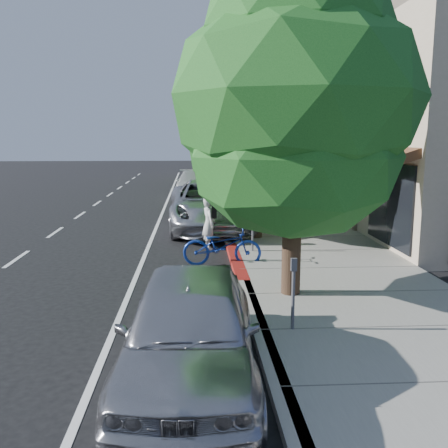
{
  "coord_description": "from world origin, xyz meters",
  "views": [
    {
      "loc": [
        -1.12,
        -12.13,
        3.45
      ],
      "look_at": [
        -0.42,
        -0.25,
        1.35
      ],
      "focal_mm": 40.0,
      "sensor_mm": 36.0,
      "label": 1
    }
  ],
  "objects": [
    {
      "name": "ground",
      "position": [
        0.0,
        0.0,
        0.0
      ],
      "size": [
        120.0,
        120.0,
        0.0
      ],
      "primitive_type": "plane",
      "color": "black",
      "rests_on": "ground"
    },
    {
      "name": "sidewalk",
      "position": [
        2.3,
        8.0,
        0.07
      ],
      "size": [
        4.6,
        56.0,
        0.15
      ],
      "primitive_type": "cube",
      "color": "gray",
      "rests_on": "ground"
    },
    {
      "name": "curb",
      "position": [
        0.0,
        8.0,
        0.07
      ],
      "size": [
        0.3,
        56.0,
        0.15
      ],
      "primitive_type": "cube",
      "color": "#9E998E",
      "rests_on": "ground"
    },
    {
      "name": "curb_red_segment",
      "position": [
        0.0,
        1.0,
        0.07
      ],
      "size": [
        0.32,
        4.0,
        0.15
      ],
      "primitive_type": "cube",
      "color": "maroon",
      "rests_on": "ground"
    },
    {
      "name": "storefront_building",
      "position": [
        9.6,
        18.0,
        3.5
      ],
      "size": [
        10.0,
        36.0,
        7.0
      ],
      "primitive_type": "cube",
      "color": "beige",
      "rests_on": "ground"
    },
    {
      "name": "street_tree_0",
      "position": [
        0.9,
        -2.0,
        4.11
      ],
      "size": [
        5.1,
        5.1,
        6.97
      ],
      "color": "black",
      "rests_on": "ground"
    },
    {
      "name": "street_tree_1",
      "position": [
        0.9,
        4.0,
        4.28
      ],
      "size": [
        5.43,
        5.43,
        7.28
      ],
      "color": "black",
      "rests_on": "ground"
    },
    {
      "name": "street_tree_2",
      "position": [
        0.9,
        10.0,
        4.13
      ],
      "size": [
        4.68,
        4.68,
        6.87
      ],
      "color": "black",
      "rests_on": "ground"
    },
    {
      "name": "street_tree_3",
      "position": [
        0.9,
        16.0,
        4.39
      ],
      "size": [
        5.64,
        5.64,
        7.5
      ],
      "color": "black",
      "rests_on": "ground"
    },
    {
      "name": "street_tree_4",
      "position": [
        0.9,
        22.0,
        5.04
      ],
      "size": [
        4.0,
        4.0,
        7.88
      ],
      "color": "black",
      "rests_on": "ground"
    },
    {
      "name": "street_tree_5",
      "position": [
        0.9,
        28.0,
        4.6
      ],
      "size": [
        5.5,
        5.5,
        7.73
      ],
      "color": "black",
      "rests_on": "ground"
    },
    {
      "name": "cyclist",
      "position": [
        -0.7,
        3.0,
        0.8
      ],
      "size": [
        0.54,
        0.67,
        1.61
      ],
      "primitive_type": "imported",
      "rotation": [
        0.0,
        0.0,
        1.86
      ],
      "color": "silver",
      "rests_on": "ground"
    },
    {
      "name": "bicycle",
      "position": [
        -0.4,
        0.93,
        0.55
      ],
      "size": [
        2.15,
        0.88,
        1.1
      ],
      "primitive_type": "imported",
      "rotation": [
        0.0,
        0.0,
        1.5
      ],
      "color": "#163399",
      "rests_on": "ground"
    },
    {
      "name": "silver_suv",
      "position": [
        -0.5,
        6.33,
        0.92
      ],
      "size": [
        3.25,
        6.71,
        1.84
      ],
      "primitive_type": "imported",
      "rotation": [
        0.0,
        0.0,
        0.03
      ],
      "color": "#BBBABF",
      "rests_on": "ground"
    },
    {
      "name": "dark_sedan",
      "position": [
        -0.68,
        9.0,
        0.75
      ],
      "size": [
        2.19,
        4.71,
        1.5
      ],
      "primitive_type": "imported",
      "rotation": [
        0.0,
        0.0,
        -0.14
      ],
      "color": "black",
      "rests_on": "ground"
    },
    {
      "name": "white_pickup",
      "position": [
        -1.13,
        16.29,
        0.74
      ],
      "size": [
        2.12,
        5.15,
        1.49
      ],
      "primitive_type": "imported",
      "rotation": [
        0.0,
        0.0,
        0.01
      ],
      "color": "#B9B9B9",
      "rests_on": "ground"
    },
    {
      "name": "dark_suv_far",
      "position": [
        -0.5,
        23.9,
        0.81
      ],
      "size": [
        2.12,
        4.84,
        1.62
      ],
      "primitive_type": "imported",
      "rotation": [
        0.0,
        0.0,
        -0.04
      ],
      "color": "black",
      "rests_on": "ground"
    },
    {
      "name": "near_car_a",
      "position": [
        -1.21,
        -5.5,
        0.79
      ],
      "size": [
        2.07,
        4.71,
        1.58
      ],
      "primitive_type": "imported",
      "rotation": [
        0.0,
        0.0,
        -0.04
      ],
      "color": "#ABABB0",
      "rests_on": "ground"
    },
    {
      "name": "pedestrian",
      "position": [
        2.28,
        7.18,
        0.95
      ],
      "size": [
        0.95,
        0.85,
        1.61
      ],
      "primitive_type": "imported",
      "rotation": [
        0.0,
        0.0,
        3.51
      ],
      "color": "black",
      "rests_on": "sidewalk"
    }
  ]
}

